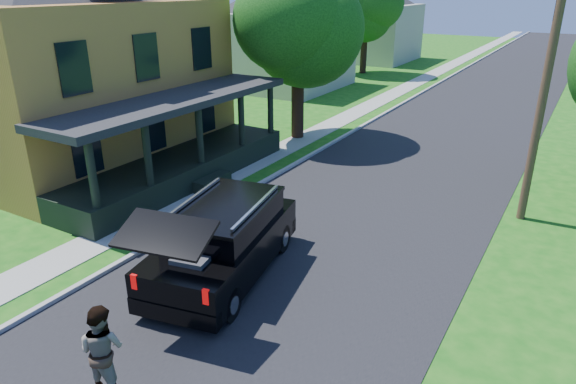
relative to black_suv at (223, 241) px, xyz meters
The scene contains 13 objects.
ground 2.26m from the black_suv, 46.94° to the right, with size 140.00×140.00×0.00m, color #135911.
street 18.58m from the black_suv, 85.67° to the left, with size 8.00×120.00×0.02m, color black.
curb 18.72m from the black_suv, 98.15° to the left, with size 0.15×120.00×0.12m, color #9B9B96.
sidewalk 19.00m from the black_suv, 102.79° to the left, with size 1.30×120.00×0.03m, color #9E9D95.
front_walk 9.32m from the black_suv, 150.93° to the left, with size 6.50×1.20×0.03m, color #9E9D95.
main_house 12.88m from the black_suv, 158.48° to the left, with size 15.56×15.56×10.10m.
neighbor_house_mid 25.75m from the black_suv, 118.27° to the left, with size 12.78×12.78×8.30m.
neighbor_house_far 40.49m from the black_suv, 107.45° to the left, with size 12.78×12.78×8.30m.
black_suv is the anchor object (origin of this frame).
skateboarder 4.61m from the black_suv, 77.76° to the right, with size 0.90×0.76×1.64m.
tree_left_mid 13.51m from the black_suv, 111.51° to the left, with size 6.06×5.70×8.37m.
tree_left_far 32.60m from the black_suv, 106.89° to the left, with size 5.42×5.39×7.87m.
utility_pole_near 9.94m from the black_suv, 51.49° to the left, with size 1.51×0.26×7.68m.
Camera 1 is at (5.65, -7.29, 6.80)m, focal length 32.00 mm.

